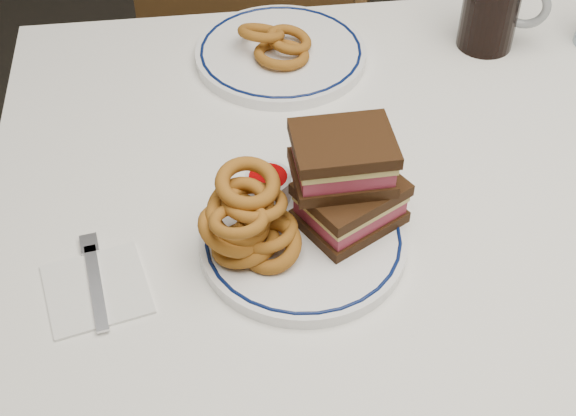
{
  "coord_description": "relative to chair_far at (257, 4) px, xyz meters",
  "views": [
    {
      "loc": [
        -0.33,
        -0.77,
        1.48
      ],
      "look_at": [
        -0.25,
        -0.12,
        0.82
      ],
      "focal_mm": 50.0,
      "sensor_mm": 36.0,
      "label": 1
    }
  ],
  "objects": [
    {
      "name": "napkin_fork",
      "position": [
        -0.28,
        -0.96,
        0.21
      ],
      "size": [
        0.14,
        0.16,
        0.01
      ],
      "color": "white",
      "rests_on": "dining_table"
    },
    {
      "name": "main_plate",
      "position": [
        -0.03,
        -0.92,
        0.22
      ],
      "size": [
        0.25,
        0.25,
        0.02
      ],
      "color": "white",
      "rests_on": "dining_table"
    },
    {
      "name": "chair_far",
      "position": [
        0.0,
        0.0,
        0.0
      ],
      "size": [
        0.58,
        0.58,
        1.0
      ],
      "color": "#4C3418",
      "rests_on": "floor"
    },
    {
      "name": "onion_rings_far",
      "position": [
        -0.02,
        -0.53,
        0.24
      ],
      "size": [
        0.12,
        0.11,
        0.06
      ],
      "color": "brown",
      "rests_on": "far_plate"
    },
    {
      "name": "onion_rings_main",
      "position": [
        -0.1,
        -0.93,
        0.27
      ],
      "size": [
        0.13,
        0.12,
        0.11
      ],
      "color": "brown",
      "rests_on": "main_plate"
    },
    {
      "name": "ketchup_ramekin",
      "position": [
        -0.07,
        -0.85,
        0.24
      ],
      "size": [
        0.06,
        0.06,
        0.03
      ],
      "color": "silver",
      "rests_on": "main_plate"
    },
    {
      "name": "beer_mug",
      "position": [
        0.32,
        -0.52,
        0.29
      ],
      "size": [
        0.13,
        0.09,
        0.15
      ],
      "color": "black",
      "rests_on": "dining_table"
    },
    {
      "name": "far_plate",
      "position": [
        -0.01,
        -0.52,
        0.22
      ],
      "size": [
        0.27,
        0.27,
        0.02
      ],
      "color": "white",
      "rests_on": "dining_table"
    },
    {
      "name": "dining_table",
      "position": [
        0.2,
        -0.8,
        0.1
      ],
      "size": [
        1.27,
        0.87,
        0.75
      ],
      "color": "white",
      "rests_on": "floor"
    },
    {
      "name": "reuben_sandwich",
      "position": [
        0.02,
        -0.89,
        0.29
      ],
      "size": [
        0.15,
        0.14,
        0.12
      ],
      "color": "black",
      "rests_on": "main_plate"
    }
  ]
}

